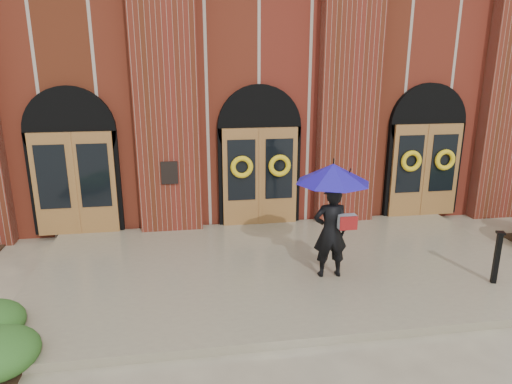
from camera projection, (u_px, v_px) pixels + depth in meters
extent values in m
plane|color=tan|center=(281.00, 274.00, 9.40)|extent=(90.00, 90.00, 0.00)
cube|color=gray|center=(280.00, 268.00, 9.52)|extent=(10.00, 5.30, 0.15)
cube|color=maroon|center=(233.00, 82.00, 16.88)|extent=(16.00, 12.00, 7.00)
cube|color=black|center=(169.00, 173.00, 10.95)|extent=(0.40, 0.05, 0.55)
cube|color=maroon|center=(166.00, 94.00, 10.68)|extent=(1.50, 0.45, 7.00)
cube|color=maroon|center=(349.00, 92.00, 11.36)|extent=(1.50, 0.45, 7.00)
cube|color=maroon|center=(512.00, 90.00, 12.03)|extent=(1.50, 0.45, 7.00)
cube|color=olive|center=(75.00, 184.00, 10.91)|extent=(1.90, 0.10, 2.50)
cylinder|color=black|center=(70.00, 131.00, 10.70)|extent=(2.10, 0.22, 2.10)
cube|color=olive|center=(260.00, 177.00, 11.59)|extent=(1.90, 0.10, 2.50)
cylinder|color=black|center=(259.00, 127.00, 11.37)|extent=(2.10, 0.22, 2.10)
cube|color=olive|center=(425.00, 170.00, 12.26)|extent=(1.90, 0.10, 2.50)
cylinder|color=black|center=(427.00, 123.00, 12.05)|extent=(2.10, 0.22, 2.10)
torus|color=yellow|center=(242.00, 167.00, 11.32)|extent=(0.57, 0.13, 0.57)
torus|color=yellow|center=(280.00, 166.00, 11.46)|extent=(0.57, 0.13, 0.57)
torus|color=yellow|center=(411.00, 161.00, 11.99)|extent=(0.57, 0.13, 0.57)
torus|color=yellow|center=(445.00, 160.00, 12.14)|extent=(0.57, 0.13, 0.57)
imported|color=black|center=(330.00, 232.00, 8.78)|extent=(0.68, 0.46, 1.83)
cone|color=#1D1398|center=(333.00, 173.00, 8.46)|extent=(1.47, 1.47, 0.37)
cylinder|color=black|center=(335.00, 199.00, 8.56)|extent=(0.02, 0.02, 0.61)
cube|color=#A3A7A8|center=(347.00, 222.00, 8.62)|extent=(0.35, 0.18, 0.27)
cube|color=maroon|center=(349.00, 223.00, 8.52)|extent=(0.34, 0.04, 0.27)
cube|color=black|center=(497.00, 259.00, 8.59)|extent=(0.11, 0.11, 1.00)
cube|color=black|center=(501.00, 233.00, 8.45)|extent=(0.17, 0.17, 0.04)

